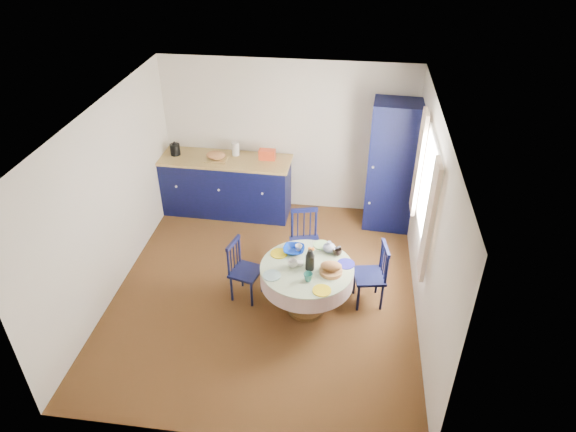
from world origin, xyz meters
name	(u,v)px	position (x,y,z in m)	size (l,w,h in m)	color
floor	(266,289)	(0.00, 0.00, 0.00)	(4.50, 4.50, 0.00)	black
ceiling	(260,117)	(0.00, 0.00, 2.50)	(4.50, 4.50, 0.00)	white
wall_back	(287,137)	(0.00, 2.25, 1.25)	(4.00, 0.02, 2.50)	silver
wall_left	(109,201)	(-2.00, 0.00, 1.25)	(0.02, 4.50, 2.50)	silver
wall_right	(429,224)	(2.00, 0.00, 1.25)	(0.02, 4.50, 2.50)	silver
window	(426,192)	(1.95, 0.30, 1.52)	(0.10, 1.74, 1.45)	white
kitchen_counter	(224,185)	(-1.00, 1.90, 0.50)	(2.20, 0.74, 1.22)	black
pantry_cabinet	(392,167)	(1.66, 1.85, 1.03)	(0.76, 0.57, 2.07)	black
dining_table	(308,274)	(0.59, -0.31, 0.58)	(1.16, 1.16, 0.98)	#533617
chair_left	(243,270)	(-0.26, -0.14, 0.43)	(0.45, 0.46, 0.85)	black
chair_far	(305,241)	(0.47, 0.55, 0.47)	(0.49, 0.48, 0.92)	black
chair_right	(372,274)	(1.40, -0.04, 0.45)	(0.44, 0.46, 0.89)	black
mug_a	(293,264)	(0.41, -0.32, 0.75)	(0.12, 0.12, 0.09)	silver
mug_b	(308,277)	(0.62, -0.56, 0.75)	(0.11, 0.11, 0.10)	#286B64
mug_c	(337,252)	(0.94, -0.01, 0.74)	(0.12, 0.12, 0.09)	black
mug_d	(299,248)	(0.44, 0.01, 0.74)	(0.09, 0.09, 0.08)	silver
cobalt_bowl	(294,250)	(0.39, -0.03, 0.73)	(0.27, 0.27, 0.07)	navy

